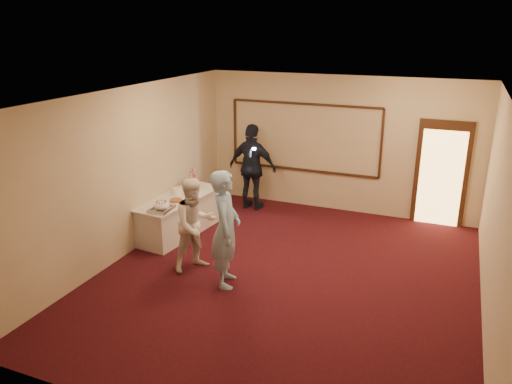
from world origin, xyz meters
TOP-DOWN VIEW (x-y plane):
  - floor at (0.00, 0.00)m, footprint 7.00×7.00m
  - room_walls at (0.00, 0.00)m, footprint 6.04×7.04m
  - wall_molding at (-0.80, 3.47)m, footprint 3.45×0.04m
  - doorway at (2.15, 3.45)m, footprint 1.05×0.07m
  - buffet_table at (-2.60, 0.95)m, footprint 1.02×2.16m
  - pavlova_tray at (-2.47, 0.16)m, footprint 0.35×0.50m
  - cupcake_stand at (-2.70, 1.76)m, footprint 0.27×0.27m
  - plate_stack_a at (-2.70, 1.05)m, footprint 0.18×0.18m
  - plate_stack_b at (-2.43, 1.38)m, footprint 0.18×0.18m
  - tart at (-2.49, 0.68)m, footprint 0.26×0.26m
  - man at (-0.83, -0.55)m, footprint 0.66×0.81m
  - woman at (-1.54, -0.27)m, footprint 0.94×0.99m
  - guest at (-1.79, 2.83)m, footprint 1.17×0.57m
  - camera_flash at (-1.69, 2.67)m, footprint 0.08×0.06m

SIDE VIEW (x-z plane):
  - floor at x=0.00m, z-range 0.00..0.00m
  - buffet_table at x=-2.60m, z-range 0.00..0.77m
  - tart at x=-2.49m, z-range 0.77..0.82m
  - woman at x=-1.54m, z-range 0.00..1.62m
  - plate_stack_a at x=-2.70m, z-range 0.77..0.92m
  - plate_stack_b at x=-2.43m, z-range 0.77..0.92m
  - pavlova_tray at x=-2.47m, z-range 0.76..0.94m
  - cupcake_stand at x=-2.70m, z-range 0.71..1.11m
  - man at x=-0.83m, z-range 0.00..1.91m
  - guest at x=-1.79m, z-range 0.00..1.94m
  - doorway at x=2.15m, z-range -0.02..2.18m
  - camera_flash at x=-1.69m, z-range 1.42..1.47m
  - wall_molding at x=-0.80m, z-range 0.83..2.38m
  - room_walls at x=0.00m, z-range 0.52..3.54m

